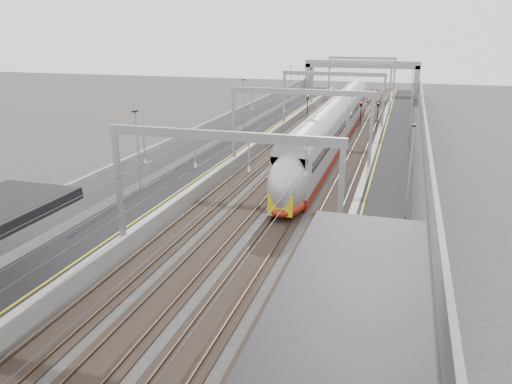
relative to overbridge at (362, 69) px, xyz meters
The scene contains 11 objects.
platform_left 55.79m from the overbridge, 98.28° to the right, with size 4.00×120.00×1.00m, color black.
platform_right 55.79m from the overbridge, 81.72° to the right, with size 4.00×120.00×1.00m, color black.
tracks 55.25m from the overbridge, 90.00° to the right, with size 11.40×140.00×0.20m.
overhead_line 48.39m from the overbridge, 90.00° to the right, with size 13.00×140.00×6.60m.
overbridge is the anchor object (origin of this frame).
wall_left 56.25m from the overbridge, 101.51° to the right, with size 0.30×120.00×3.20m, color gray.
wall_right 56.25m from the overbridge, 78.49° to the right, with size 0.30×120.00×3.20m, color gray.
train 48.13m from the overbridge, 88.21° to the right, with size 2.73×49.69×4.31m.
signal_green 28.23m from the overbridge, 100.67° to the right, with size 0.32×0.32×3.48m.
signal_red_near 33.17m from the overbridge, 84.44° to the right, with size 0.32×0.32×3.48m.
signal_red_far 33.07m from the overbridge, 80.57° to the right, with size 0.32×0.32×3.48m.
Camera 1 is at (9.03, -1.78, 12.54)m, focal length 35.00 mm.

